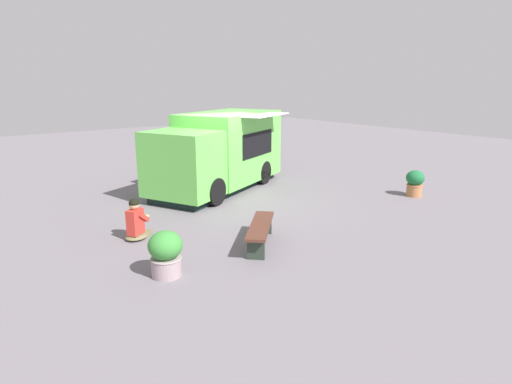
{
  "coord_description": "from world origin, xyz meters",
  "views": [
    {
      "loc": [
        -10.63,
        7.09,
        3.35
      ],
      "look_at": [
        -2.86,
        1.16,
        0.84
      ],
      "focal_mm": 30.63,
      "sensor_mm": 36.0,
      "label": 1
    }
  ],
  "objects_px": {
    "food_truck": "(219,153)",
    "planter_flowering_near": "(166,253)",
    "plaza_bench": "(260,229)",
    "planter_flowering_far": "(415,182)",
    "person_customer": "(136,223)"
  },
  "relations": [
    {
      "from": "planter_flowering_near",
      "to": "plaza_bench",
      "type": "height_order",
      "value": "planter_flowering_near"
    },
    {
      "from": "planter_flowering_far",
      "to": "person_customer",
      "type": "bearing_deg",
      "value": 79.01
    },
    {
      "from": "person_customer",
      "to": "planter_flowering_far",
      "type": "relative_size",
      "value": 1.17
    },
    {
      "from": "planter_flowering_near",
      "to": "plaza_bench",
      "type": "xyz_separation_m",
      "value": [
        0.15,
        -2.21,
        -0.08
      ]
    },
    {
      "from": "planter_flowering_near",
      "to": "planter_flowering_far",
      "type": "xyz_separation_m",
      "value": [
        0.54,
        -8.31,
        -0.01
      ]
    },
    {
      "from": "planter_flowering_near",
      "to": "planter_flowering_far",
      "type": "distance_m",
      "value": 8.32
    },
    {
      "from": "food_truck",
      "to": "plaza_bench",
      "type": "height_order",
      "value": "food_truck"
    },
    {
      "from": "food_truck",
      "to": "planter_flowering_near",
      "type": "height_order",
      "value": "food_truck"
    },
    {
      "from": "food_truck",
      "to": "planter_flowering_near",
      "type": "xyz_separation_m",
      "value": [
        -4.8,
        4.18,
        -0.71
      ]
    },
    {
      "from": "food_truck",
      "to": "person_customer",
      "type": "bearing_deg",
      "value": 125.04
    },
    {
      "from": "food_truck",
      "to": "planter_flowering_far",
      "type": "xyz_separation_m",
      "value": [
        -4.26,
        -4.12,
        -0.72
      ]
    },
    {
      "from": "planter_flowering_near",
      "to": "plaza_bench",
      "type": "relative_size",
      "value": 0.52
    },
    {
      "from": "person_customer",
      "to": "planter_flowering_near",
      "type": "xyz_separation_m",
      "value": [
        -2.09,
        0.32,
        0.07
      ]
    },
    {
      "from": "planter_flowering_near",
      "to": "food_truck",
      "type": "bearing_deg",
      "value": -41.07
    },
    {
      "from": "plaza_bench",
      "to": "person_customer",
      "type": "bearing_deg",
      "value": 44.3
    }
  ]
}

